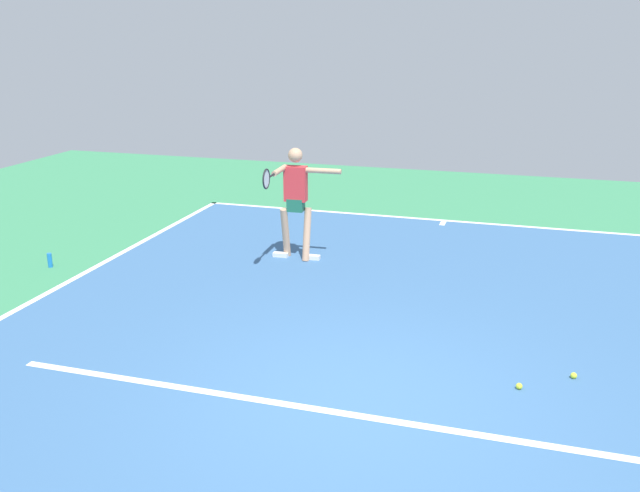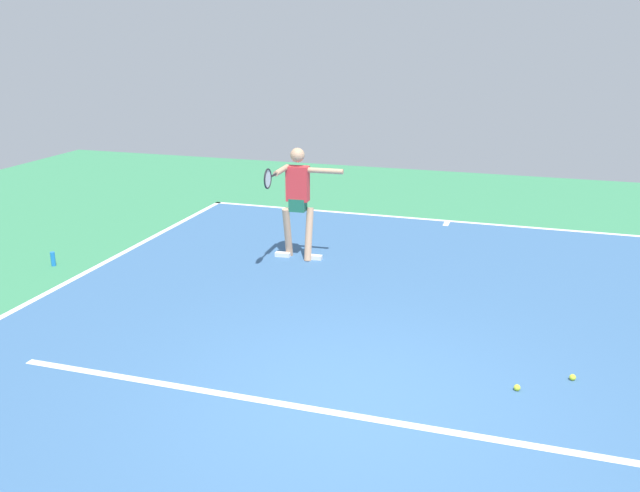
% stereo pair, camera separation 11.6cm
% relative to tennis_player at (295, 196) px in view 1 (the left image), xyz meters
% --- Properties ---
extents(ground_plane, '(23.45, 23.45, 0.00)m').
position_rel_tennis_player_xyz_m(ground_plane, '(-1.97, 3.97, -1.02)').
color(ground_plane, '#388456').
extents(court_surface, '(9.66, 13.96, 0.00)m').
position_rel_tennis_player_xyz_m(court_surface, '(-1.97, 3.97, -1.01)').
color(court_surface, '#38608E').
rests_on(court_surface, ground_plane).
extents(court_line_baseline_near, '(9.66, 0.10, 0.01)m').
position_rel_tennis_player_xyz_m(court_line_baseline_near, '(-1.97, -2.96, -1.01)').
color(court_line_baseline_near, white).
rests_on(court_line_baseline_near, ground_plane).
extents(court_line_service, '(7.25, 0.10, 0.01)m').
position_rel_tennis_player_xyz_m(court_line_service, '(-1.97, 4.20, -1.01)').
color(court_line_service, white).
rests_on(court_line_service, ground_plane).
extents(court_line_centre_mark, '(0.10, 0.30, 0.01)m').
position_rel_tennis_player_xyz_m(court_line_centre_mark, '(-1.97, -2.76, -1.01)').
color(court_line_centre_mark, white).
rests_on(court_line_centre_mark, ground_plane).
extents(tennis_player, '(1.10, 1.20, 1.77)m').
position_rel_tennis_player_xyz_m(tennis_player, '(0.00, 0.00, 0.00)').
color(tennis_player, tan).
rests_on(tennis_player, ground_plane).
extents(tennis_ball_by_baseline, '(0.07, 0.07, 0.07)m').
position_rel_tennis_player_xyz_m(tennis_ball_by_baseline, '(-3.46, 3.25, -0.98)').
color(tennis_ball_by_baseline, '#CCE033').
rests_on(tennis_ball_by_baseline, ground_plane).
extents(tennis_ball_near_service_line, '(0.07, 0.07, 0.07)m').
position_rel_tennis_player_xyz_m(tennis_ball_near_service_line, '(-4.00, 2.85, -0.98)').
color(tennis_ball_near_service_line, '#CCE033').
rests_on(tennis_ball_near_service_line, ground_plane).
extents(water_bottle, '(0.07, 0.07, 0.22)m').
position_rel_tennis_player_xyz_m(water_bottle, '(3.47, 1.45, -0.91)').
color(water_bottle, blue).
rests_on(water_bottle, ground_plane).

